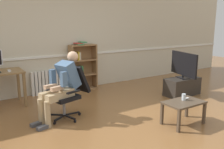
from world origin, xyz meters
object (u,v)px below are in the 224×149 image
Objects in this scene: computer_mouse at (9,71)px; drinking_glass at (184,97)px; tv_screen at (184,65)px; spare_remote at (186,99)px; office_chair at (70,90)px; tv_stand at (182,87)px; coffee_table at (184,105)px; radiator at (48,82)px; person_seated at (61,85)px; bookshelf at (81,68)px.

computer_mouse is 3.49m from drinking_glass.
tv_screen is at bearing -20.59° from computer_mouse.
tv_screen is 6.42× the size of spare_remote.
office_chair is (0.83, -1.18, -0.25)m from computer_mouse.
office_chair is 2.86m from tv_stand.
coffee_table is (-1.34, -1.20, -0.41)m from tv_screen.
radiator is 7.28× the size of drinking_glass.
person_seated is at bearing 177.19° from tv_stand.
tv_screen reaches higher than coffee_table.
radiator is 0.68× the size of person_seated.
tv_screen is 1.74m from drinking_glass.
drinking_glass reaches higher than tv_stand.
tv_screen is 1.84m from coffee_table.
computer_mouse is 3.96m from tv_stand.
coffee_table is (0.51, -2.99, -0.23)m from bookshelf.
tv_screen reaches higher than radiator.
office_chair is 2.11m from spare_remote.
drinking_glass is (1.43, -3.03, 0.17)m from radiator.
computer_mouse is 3.50m from coffee_table.
spare_remote is at bearing -63.39° from radiator.
office_chair is 2.86m from tv_screen.
radiator is at bearing 153.85° from person_seated.
coffee_table is 4.65× the size of spare_remote.
computer_mouse is 0.08× the size of bookshelf.
spare_remote is at bearing -77.43° from bookshelf.
drinking_glass is 0.10m from spare_remote.
drinking_glass is (2.39, -2.52, -0.31)m from computer_mouse.
bookshelf reaches higher than person_seated.
tv_screen is (3.02, -0.15, 0.10)m from person_seated.
coffee_table is (1.50, -1.40, -0.18)m from office_chair.
coffee_table is at bearing 146.30° from tv_screen.
office_chair is 2.06m from drinking_glass.
bookshelf is 11.03× the size of drinking_glass.
radiator is at bearing 113.93° from coffee_table.
computer_mouse is at bearing -152.06° from radiator.
radiator is (-0.86, 0.10, -0.28)m from bookshelf.
computer_mouse is at bearing -168.17° from person_seated.
tv_stand is at bearing 70.03° from office_chair.
radiator is (0.96, 0.51, -0.48)m from computer_mouse.
tv_screen is at bearing 71.25° from person_seated.
office_chair is 8.49× the size of drinking_glass.
coffee_table is (2.33, -2.58, -0.43)m from computer_mouse.
radiator is at bearing 145.11° from tv_stand.
bookshelf is 2.60m from tv_stand.
tv_screen is (2.84, -0.20, 0.23)m from office_chair.
spare_remote is (1.51, -3.01, 0.12)m from radiator.
person_seated reaches higher than office_chair.
person_seated reaches higher than computer_mouse.
person_seated is 1.76× the size of coffee_table.
tv_stand is 6.02× the size of spare_remote.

